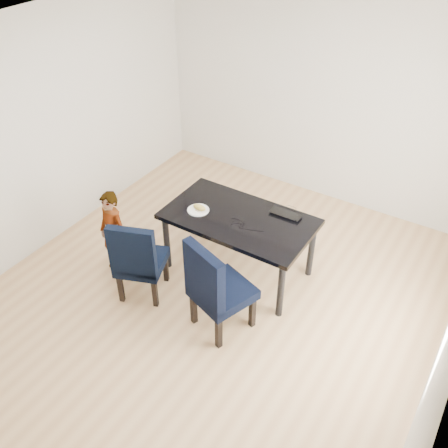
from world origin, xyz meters
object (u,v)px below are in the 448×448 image
Objects in this scene: chair_left at (141,256)px; child at (113,233)px; chair_right at (223,285)px; plate at (198,210)px; dining_table at (238,244)px; laptop at (288,212)px.

chair_left is 0.96× the size of child.
plate is at bearing 157.24° from chair_right.
child is (-1.18, -0.72, 0.14)m from dining_table.
chair_left is at bearing -109.92° from plate.
plate is at bearing 48.94° from chair_left.
laptop is (1.10, 1.18, 0.27)m from chair_left.
chair_left is 0.79m from plate.
child is at bearing -148.61° from dining_table.
dining_table is 4.60× the size of laptop.
plate is (0.74, 0.59, 0.24)m from child.
chair_right is at bearing -41.78° from plate.
chair_right is at bearing -18.29° from chair_left.
plate is 0.97m from laptop.
child is 1.93m from laptop.
laptop is (1.59, 1.07, 0.25)m from child.
chair_left reaches higher than plate.
child reaches higher than chair_left.
chair_right is at bearing 84.18° from laptop.
chair_right is 1.47m from child.
chair_right is 4.52× the size of plate.
laptop reaches higher than plate.
chair_left is 2.86× the size of laptop.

